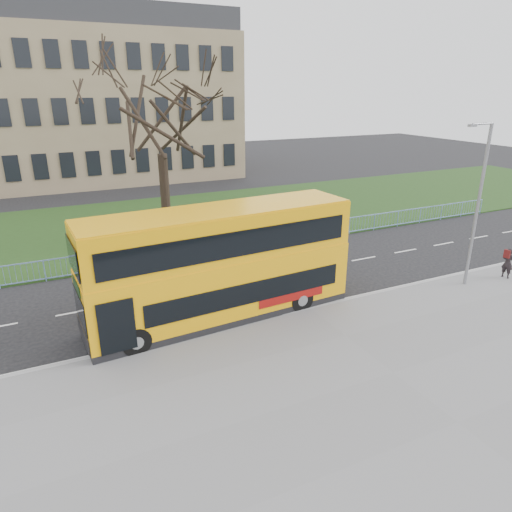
{
  "coord_description": "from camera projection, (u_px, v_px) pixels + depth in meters",
  "views": [
    {
      "loc": [
        -9.49,
        -16.28,
        8.86
      ],
      "look_at": [
        -1.31,
        1.0,
        1.81
      ],
      "focal_mm": 32.0,
      "sensor_mm": 36.0,
      "label": 1
    }
  ],
  "objects": [
    {
      "name": "street_lamp",
      "position": [
        477.0,
        200.0,
        20.27
      ],
      "size": [
        1.57,
        0.29,
        7.41
      ],
      "rotation": [
        0.0,
        0.0,
        0.09
      ],
      "color": "gray",
      "rests_on": "pavement"
    },
    {
      "name": "yellow_bus",
      "position": [
        221.0,
        262.0,
        17.98
      ],
      "size": [
        10.88,
        3.23,
        4.5
      ],
      "rotation": [
        0.0,
        0.0,
        0.06
      ],
      "color": "#F9AB0A",
      "rests_on": "ground"
    },
    {
      "name": "bare_tree",
      "position": [
        161.0,
        136.0,
        25.77
      ],
      "size": [
        8.75,
        8.75,
        12.49
      ],
      "primitive_type": null,
      "color": "black",
      "rests_on": "grass_verge"
    },
    {
      "name": "pedestrian",
      "position": [
        508.0,
        263.0,
        22.17
      ],
      "size": [
        0.47,
        0.61,
        1.5
      ],
      "primitive_type": "imported",
      "rotation": [
        0.0,
        0.0,
        1.8
      ],
      "color": "black",
      "rests_on": "pavement"
    },
    {
      "name": "guard_railing",
      "position": [
        235.0,
        243.0,
        26.09
      ],
      "size": [
        40.0,
        0.12,
        1.1
      ],
      "primitive_type": null,
      "color": "#7EA4E1",
      "rests_on": "ground"
    },
    {
      "name": "civic_building",
      "position": [
        79.0,
        108.0,
        45.94
      ],
      "size": [
        30.0,
        15.0,
        14.0
      ],
      "primitive_type": "cube",
      "color": "#826F52",
      "rests_on": "ground"
    },
    {
      "name": "pavement",
      "position": [
        393.0,
        374.0,
        14.94
      ],
      "size": [
        80.0,
        10.5,
        0.12
      ],
      "primitive_type": "cube",
      "color": "slate",
      "rests_on": "ground"
    },
    {
      "name": "kerb",
      "position": [
        310.0,
        309.0,
        19.34
      ],
      "size": [
        80.0,
        0.2,
        0.14
      ],
      "primitive_type": "cube",
      "color": "gray",
      "rests_on": "ground"
    },
    {
      "name": "ground",
      "position": [
        291.0,
        296.0,
        20.68
      ],
      "size": [
        120.0,
        120.0,
        0.0
      ],
      "primitive_type": "plane",
      "color": "black",
      "rests_on": "ground"
    },
    {
      "name": "grass_verge",
      "position": [
        193.0,
        219.0,
        32.8
      ],
      "size": [
        80.0,
        15.4,
        0.08
      ],
      "primitive_type": "cube",
      "color": "#1E3A15",
      "rests_on": "ground"
    }
  ]
}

